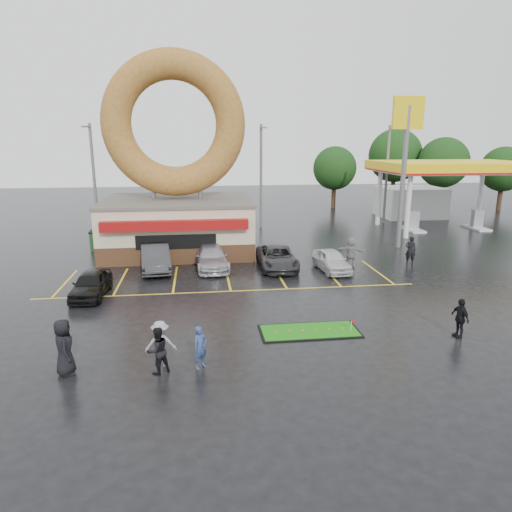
{
  "coord_description": "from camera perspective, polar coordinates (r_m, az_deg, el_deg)",
  "views": [
    {
      "loc": [
        -1.53,
        -19.26,
        7.71
      ],
      "look_at": [
        1.17,
        2.1,
        2.2
      ],
      "focal_mm": 32.0,
      "sensor_mm": 36.0,
      "label": 1
    }
  ],
  "objects": [
    {
      "name": "ground",
      "position": [
        20.8,
        -2.49,
        -7.41
      ],
      "size": [
        120.0,
        120.0,
        0.0
      ],
      "primitive_type": "plane",
      "color": "black",
      "rests_on": "ground"
    },
    {
      "name": "donut_shop",
      "position": [
        32.42,
        -9.87,
        8.4
      ],
      "size": [
        10.2,
        8.7,
        13.5
      ],
      "color": "#472B19",
      "rests_on": "ground"
    },
    {
      "name": "gas_station",
      "position": [
        45.77,
        21.13,
        8.38
      ],
      "size": [
        12.3,
        13.65,
        5.9
      ],
      "color": "silver",
      "rests_on": "ground"
    },
    {
      "name": "shell_sign",
      "position": [
        34.47,
        18.22,
        13.11
      ],
      "size": [
        2.2,
        0.36,
        10.6
      ],
      "color": "slate",
      "rests_on": "ground"
    },
    {
      "name": "streetlight_left",
      "position": [
        40.18,
        -19.62,
        9.36
      ],
      "size": [
        0.4,
        2.21,
        9.0
      ],
      "color": "slate",
      "rests_on": "ground"
    },
    {
      "name": "streetlight_mid",
      "position": [
        40.66,
        0.64,
        10.22
      ],
      "size": [
        0.4,
        2.21,
        9.0
      ],
      "color": "slate",
      "rests_on": "ground"
    },
    {
      "name": "streetlight_right",
      "position": [
        44.85,
        16.08,
        10.06
      ],
      "size": [
        0.4,
        2.21,
        9.0
      ],
      "color": "slate",
      "rests_on": "ground"
    },
    {
      "name": "tree_far_a",
      "position": [
        56.48,
        22.39,
        10.74
      ],
      "size": [
        5.6,
        5.6,
        8.0
      ],
      "color": "#332114",
      "rests_on": "ground"
    },
    {
      "name": "tree_far_b",
      "position": [
        58.03,
        28.54,
        9.51
      ],
      "size": [
        4.9,
        4.9,
        7.0
      ],
      "color": "#332114",
      "rests_on": "ground"
    },
    {
      "name": "tree_far_c",
      "position": [
        58.25,
        17.0,
        11.9
      ],
      "size": [
        6.3,
        6.3,
        9.0
      ],
      "color": "#332114",
      "rests_on": "ground"
    },
    {
      "name": "tree_far_d",
      "position": [
        53.65,
        9.81,
        10.75
      ],
      "size": [
        4.9,
        4.9,
        7.0
      ],
      "color": "#332114",
      "rests_on": "ground"
    },
    {
      "name": "car_black",
      "position": [
        24.45,
        -19.92,
        -3.31
      ],
      "size": [
        1.72,
        3.89,
        1.3
      ],
      "primitive_type": "imported",
      "rotation": [
        0.0,
        0.0,
        -0.05
      ],
      "color": "black",
      "rests_on": "ground"
    },
    {
      "name": "car_dgrey",
      "position": [
        28.25,
        -12.45,
        -0.2
      ],
      "size": [
        2.19,
        4.87,
        1.55
      ],
      "primitive_type": "imported",
      "rotation": [
        0.0,
        0.0,
        0.12
      ],
      "color": "#2E2F31",
      "rests_on": "ground"
    },
    {
      "name": "car_silver",
      "position": [
        28.16,
        -5.58,
        -0.18
      ],
      "size": [
        2.13,
        4.76,
        1.35
      ],
      "primitive_type": "imported",
      "rotation": [
        0.0,
        0.0,
        0.05
      ],
      "color": "#A4A3A9",
      "rests_on": "ground"
    },
    {
      "name": "car_grey",
      "position": [
        28.05,
        2.63,
        -0.2
      ],
      "size": [
        2.31,
        4.84,
        1.33
      ],
      "primitive_type": "imported",
      "rotation": [
        0.0,
        0.0,
        -0.02
      ],
      "color": "#2D2C2F",
      "rests_on": "ground"
    },
    {
      "name": "car_white",
      "position": [
        27.83,
        9.42,
        -0.55
      ],
      "size": [
        1.81,
        3.88,
        1.29
      ],
      "primitive_type": "imported",
      "rotation": [
        0.0,
        0.0,
        0.08
      ],
      "color": "silver",
      "rests_on": "ground"
    },
    {
      "name": "person_blue",
      "position": [
        16.12,
        -6.99,
        -11.27
      ],
      "size": [
        0.66,
        0.64,
        1.53
      ],
      "primitive_type": "imported",
      "rotation": [
        0.0,
        0.0,
        0.7
      ],
      "color": "navy",
      "rests_on": "ground"
    },
    {
      "name": "person_blackjkt",
      "position": [
        16.01,
        -12.2,
        -11.46
      ],
      "size": [
        1.01,
        0.96,
        1.64
      ],
      "primitive_type": "imported",
      "rotation": [
        0.0,
        0.0,
        3.72
      ],
      "color": "black",
      "rests_on": "ground"
    },
    {
      "name": "person_hoodie",
      "position": [
        16.44,
        -11.84,
        -10.69
      ],
      "size": [
        1.1,
        0.66,
        1.67
      ],
      "primitive_type": "imported",
      "rotation": [
        0.0,
        0.0,
        3.18
      ],
      "color": "gray",
      "rests_on": "ground"
    },
    {
      "name": "person_bystander",
      "position": [
        16.79,
        -22.87,
        -10.46
      ],
      "size": [
        0.87,
        1.1,
        1.96
      ],
      "primitive_type": "imported",
      "rotation": [
        0.0,
        0.0,
        1.86
      ],
      "color": "black",
      "rests_on": "ground"
    },
    {
      "name": "person_cameraman",
      "position": [
        20.08,
        24.13,
        -7.06
      ],
      "size": [
        0.53,
        0.99,
        1.61
      ],
      "primitive_type": "imported",
      "rotation": [
        0.0,
        0.0,
        -1.42
      ],
      "color": "black",
      "rests_on": "ground"
    },
    {
      "name": "person_walker_near",
      "position": [
        28.89,
        11.78,
        0.51
      ],
      "size": [
        1.82,
        1.27,
        1.89
      ],
      "primitive_type": "imported",
      "rotation": [
        0.0,
        0.0,
        2.69
      ],
      "color": "gray",
      "rests_on": "ground"
    },
    {
      "name": "person_walker_far",
      "position": [
        30.48,
        18.74,
        0.69
      ],
      "size": [
        0.77,
        0.63,
        1.82
      ],
      "primitive_type": "imported",
      "rotation": [
        0.0,
        0.0,
        2.81
      ],
      "color": "black",
      "rests_on": "ground"
    },
    {
      "name": "dumpster",
      "position": [
        34.64,
        -18.45,
        1.85
      ],
      "size": [
        1.85,
        1.28,
        1.3
      ],
      "primitive_type": "cube",
      "rotation": [
        0.0,
        0.0,
        0.04
      ],
      "color": "#19421C",
      "rests_on": "ground"
    },
    {
      "name": "putting_green",
      "position": [
        19.21,
        6.7,
        -9.3
      ],
      "size": [
        4.11,
        1.78,
        0.52
      ],
      "color": "black",
      "rests_on": "ground"
    }
  ]
}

